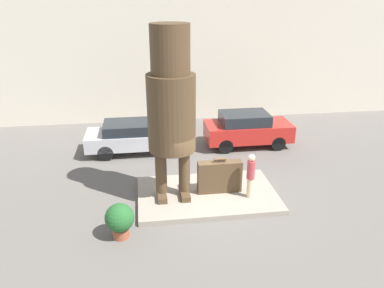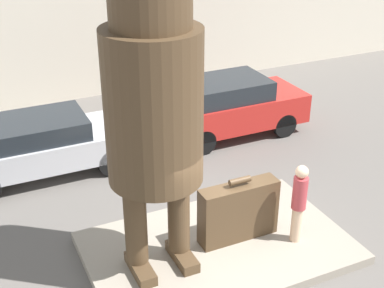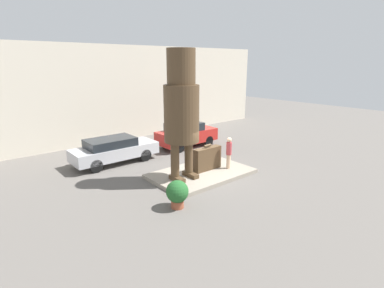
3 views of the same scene
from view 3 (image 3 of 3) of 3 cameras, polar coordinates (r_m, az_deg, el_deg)
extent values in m
plane|color=#605B56|center=(15.17, 1.79, -5.97)|extent=(60.00, 60.00, 0.00)
cube|color=gray|center=(15.14, 1.80, -5.64)|extent=(5.00, 3.15, 0.19)
cube|color=beige|center=(22.13, -14.71, 9.21)|extent=(28.00, 0.60, 6.69)
cube|color=#4C3823|center=(13.98, -2.87, -6.62)|extent=(0.31, 0.91, 0.20)
cube|color=#4C3823|center=(14.45, -0.28, -5.85)|extent=(0.31, 0.91, 0.20)
cylinder|color=#4C3823|center=(13.78, -3.26, -2.98)|extent=(0.40, 0.40, 1.60)
cylinder|color=#4C3823|center=(14.25, -0.64, -2.33)|extent=(0.40, 0.40, 1.60)
cylinder|color=#4C3823|center=(13.52, -2.01, 5.78)|extent=(1.60, 1.60, 2.57)
cylinder|color=#4C3823|center=(13.33, -2.09, 14.52)|extent=(1.26, 1.26, 1.54)
cube|color=#4C3823|center=(15.24, 2.94, -2.80)|extent=(1.59, 0.40, 1.17)
cylinder|color=#4C3823|center=(15.04, 2.97, -0.29)|extent=(0.44, 0.12, 0.12)
cylinder|color=beige|center=(15.59, 6.98, -3.31)|extent=(0.21, 0.21, 0.74)
cylinder|color=#B23D42|center=(15.38, 7.06, -0.84)|extent=(0.28, 0.28, 0.66)
sphere|color=beige|center=(15.26, 7.12, 0.79)|extent=(0.25, 0.25, 0.25)
cube|color=#B7B7BC|center=(17.34, -14.44, -1.36)|extent=(4.74, 1.78, 0.66)
cube|color=#1E2328|center=(17.09, -15.27, 0.29)|extent=(2.61, 1.60, 0.46)
cylinder|color=black|center=(18.75, -11.41, -0.97)|extent=(0.70, 0.18, 0.70)
cylinder|color=black|center=(17.41, -8.87, -2.11)|extent=(0.70, 0.18, 0.70)
cylinder|color=black|center=(17.61, -19.81, -2.66)|extent=(0.70, 0.18, 0.70)
cylinder|color=black|center=(16.18, -17.80, -4.04)|extent=(0.70, 0.18, 0.70)
cube|color=#B2231E|center=(20.05, -1.00, 1.56)|extent=(4.07, 1.78, 0.80)
cube|color=#1E2328|center=(19.78, -1.46, 3.32)|extent=(2.24, 1.60, 0.51)
cylinder|color=black|center=(21.53, 0.28, 1.43)|extent=(0.68, 0.18, 0.68)
cylinder|color=black|center=(20.37, 3.19, 0.60)|extent=(0.68, 0.18, 0.68)
cylinder|color=black|center=(20.04, -5.24, 0.31)|extent=(0.68, 0.18, 0.68)
cylinder|color=black|center=(18.79, -2.44, -0.66)|extent=(0.68, 0.18, 0.68)
cylinder|color=brown|center=(11.94, -2.79, -11.34)|extent=(0.50, 0.50, 0.31)
sphere|color=#235B28|center=(11.71, -2.82, -9.02)|extent=(0.88, 0.88, 0.88)
camera|label=1|loc=(7.49, 63.06, 18.64)|focal=35.00mm
camera|label=2|loc=(6.38, 21.57, 23.79)|focal=50.00mm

